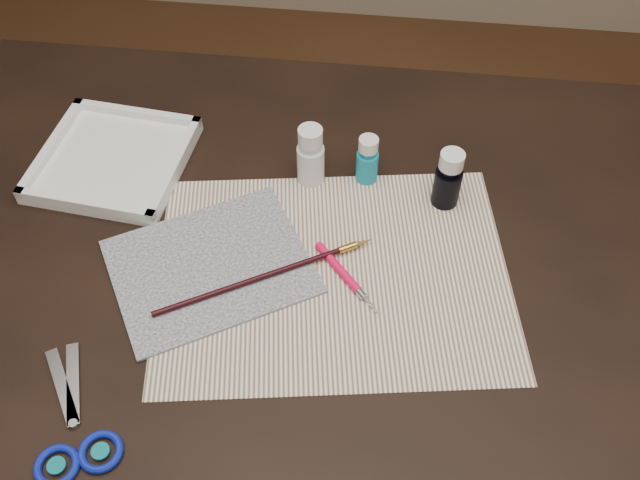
# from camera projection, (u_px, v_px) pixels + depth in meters

# --- Properties ---
(ground) EXTENTS (3.50, 3.50, 0.02)m
(ground) POSITION_uv_depth(u_px,v_px,m) (320.00, 469.00, 1.58)
(ground) COLOR #422614
(ground) RESTS_ON ground
(table) EXTENTS (1.30, 0.90, 0.75)m
(table) POSITION_uv_depth(u_px,v_px,m) (320.00, 388.00, 1.29)
(table) COLOR black
(table) RESTS_ON ground
(paper) EXTENTS (0.53, 0.44, 0.00)m
(paper) POSITION_uv_depth(u_px,v_px,m) (333.00, 273.00, 0.98)
(paper) COLOR white
(paper) RESTS_ON table
(canvas) EXTENTS (0.33, 0.32, 0.00)m
(canvas) POSITION_uv_depth(u_px,v_px,m) (211.00, 266.00, 0.99)
(canvas) COLOR black
(canvas) RESTS_ON paper
(paint_bottle_white) EXTENTS (0.05, 0.05, 0.10)m
(paint_bottle_white) POSITION_uv_depth(u_px,v_px,m) (311.00, 155.00, 1.06)
(paint_bottle_white) COLOR silver
(paint_bottle_white) RESTS_ON table
(paint_bottle_cyan) EXTENTS (0.04, 0.04, 0.08)m
(paint_bottle_cyan) POSITION_uv_depth(u_px,v_px,m) (367.00, 160.00, 1.07)
(paint_bottle_cyan) COLOR #128EAF
(paint_bottle_cyan) RESTS_ON table
(paint_bottle_navy) EXTENTS (0.05, 0.05, 0.10)m
(paint_bottle_navy) POSITION_uv_depth(u_px,v_px,m) (448.00, 179.00, 1.03)
(paint_bottle_navy) COLOR black
(paint_bottle_navy) RESTS_ON table
(paintbrush) EXTENTS (0.28, 0.17, 0.01)m
(paintbrush) POSITION_uv_depth(u_px,v_px,m) (267.00, 275.00, 0.97)
(paintbrush) COLOR black
(paintbrush) RESTS_ON canvas
(craft_knife) EXTENTS (0.10, 0.12, 0.01)m
(craft_knife) POSITION_uv_depth(u_px,v_px,m) (348.00, 278.00, 0.97)
(craft_knife) COLOR #FF0C4C
(craft_knife) RESTS_ON paper
(scissors) EXTENTS (0.20, 0.23, 0.01)m
(scissors) POSITION_uv_depth(u_px,v_px,m) (65.00, 413.00, 0.85)
(scissors) COLOR silver
(scissors) RESTS_ON table
(palette_tray) EXTENTS (0.24, 0.24, 0.03)m
(palette_tray) POSITION_uv_depth(u_px,v_px,m) (113.00, 159.00, 1.11)
(palette_tray) COLOR white
(palette_tray) RESTS_ON table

